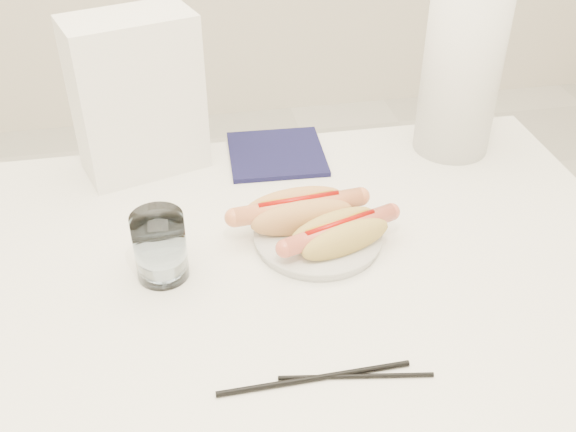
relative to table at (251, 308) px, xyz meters
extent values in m
cube|color=white|center=(0.00, 0.00, 0.04)|extent=(1.20, 0.80, 0.04)
cylinder|color=silver|center=(0.54, 0.34, -0.34)|extent=(0.04, 0.04, 0.71)
cylinder|color=silver|center=(0.11, 0.06, 0.07)|extent=(0.24, 0.24, 0.02)
ellipsoid|color=tan|center=(0.09, 0.07, 0.10)|extent=(0.16, 0.06, 0.05)
ellipsoid|color=tan|center=(0.09, 0.11, 0.10)|extent=(0.16, 0.06, 0.05)
ellipsoid|color=tan|center=(0.09, 0.09, 0.09)|extent=(0.15, 0.07, 0.03)
cylinder|color=#DD7D4E|center=(0.09, 0.09, 0.11)|extent=(0.20, 0.05, 0.03)
cylinder|color=#990A05|center=(0.09, 0.09, 0.12)|extent=(0.13, 0.02, 0.01)
ellipsoid|color=tan|center=(0.14, 0.01, 0.10)|extent=(0.15, 0.08, 0.05)
ellipsoid|color=tan|center=(0.13, 0.04, 0.10)|extent=(0.15, 0.08, 0.05)
ellipsoid|color=tan|center=(0.14, 0.03, 0.09)|extent=(0.14, 0.09, 0.03)
cylinder|color=#D06149|center=(0.14, 0.03, 0.11)|extent=(0.18, 0.08, 0.03)
cylinder|color=#990A05|center=(0.14, 0.03, 0.12)|extent=(0.11, 0.05, 0.01)
cylinder|color=silver|center=(-0.12, 0.03, 0.11)|extent=(0.07, 0.07, 0.10)
cylinder|color=black|center=(0.05, -0.20, 0.06)|extent=(0.24, 0.01, 0.01)
cylinder|color=black|center=(0.10, -0.21, 0.06)|extent=(0.19, 0.04, 0.01)
cube|color=white|center=(-0.14, 0.34, 0.20)|extent=(0.23, 0.17, 0.28)
cube|color=#101035|center=(0.10, 0.33, 0.06)|extent=(0.18, 0.18, 0.01)
cylinder|color=white|center=(0.42, 0.30, 0.21)|extent=(0.14, 0.14, 0.31)
camera|label=1|loc=(-0.08, -0.72, 0.69)|focal=41.76mm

